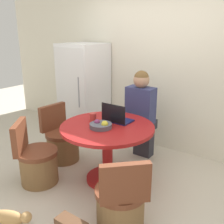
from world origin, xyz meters
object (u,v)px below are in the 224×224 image
at_px(cat, 10,217).
at_px(fruit_bowl, 101,125).
at_px(chair_near_left_corner, 37,163).
at_px(laptop, 117,118).
at_px(chair_left_side, 62,143).
at_px(chair_near_right_corner, 121,206).
at_px(person_seated, 142,111).
at_px(dining_table, 107,141).
at_px(refrigerator, 84,91).

bearing_deg(cat, fruit_bowl, 49.02).
height_order(chair_near_left_corner, laptop, laptop).
bearing_deg(chair_left_side, fruit_bowl, -96.72).
bearing_deg(chair_near_right_corner, person_seated, -112.21).
xyz_separation_m(person_seated, laptop, (-0.02, -0.61, 0.06)).
xyz_separation_m(chair_left_side, chair_near_left_corner, (0.19, -0.62, 0.00)).
xyz_separation_m(dining_table, chair_near_left_corner, (-0.70, -0.56, -0.28)).
bearing_deg(fruit_bowl, laptop, 84.05).
bearing_deg(laptop, chair_left_side, 7.58).
bearing_deg(chair_near_right_corner, chair_left_side, -69.41).
bearing_deg(dining_table, cat, -104.09).
xyz_separation_m(refrigerator, fruit_bowl, (1.21, -1.07, -0.04)).
bearing_deg(laptop, refrigerator, -32.36).
bearing_deg(dining_table, chair_left_side, 175.91).
bearing_deg(chair_near_left_corner, dining_table, -90.00).
bearing_deg(chair_left_side, person_seated, -47.48).
relative_size(person_seated, fruit_bowl, 4.99).
relative_size(dining_table, chair_near_left_corner, 1.41).
height_order(chair_near_left_corner, fruit_bowl, fruit_bowl).
xyz_separation_m(dining_table, chair_near_right_corner, (0.63, -0.64, -0.28)).
distance_m(refrigerator, chair_left_side, 1.11).
distance_m(refrigerator, person_seated, 1.27).
distance_m(refrigerator, laptop, 1.46).
bearing_deg(fruit_bowl, chair_left_side, 169.19).
distance_m(chair_near_left_corner, person_seated, 1.61).
distance_m(dining_table, laptop, 0.32).
bearing_deg(fruit_bowl, person_seated, 86.67).
bearing_deg(cat, refrigerator, 86.15).
xyz_separation_m(chair_near_right_corner, laptop, (-0.62, 0.82, 0.54)).
height_order(chair_left_side, chair_near_left_corner, same).
relative_size(chair_left_side, fruit_bowl, 3.06).
bearing_deg(person_seated, laptop, 87.91).
bearing_deg(person_seated, chair_left_side, 38.43).
xyz_separation_m(laptop, fruit_bowl, (-0.03, -0.29, -0.02)).
height_order(chair_near_left_corner, person_seated, person_seated).
relative_size(dining_table, chair_left_side, 1.41).
relative_size(chair_near_right_corner, chair_left_side, 1.00).
bearing_deg(laptop, dining_table, 86.24).
bearing_deg(fruit_bowl, dining_table, 80.19).
bearing_deg(fruit_bowl, cat, -104.47).
distance_m(chair_left_side, laptop, 1.06).
distance_m(chair_near_right_corner, laptop, 1.16).
bearing_deg(chair_near_right_corner, cat, -12.41).
xyz_separation_m(chair_near_left_corner, cat, (0.39, -0.67, -0.19)).
bearing_deg(refrigerator, cat, -67.35).
xyz_separation_m(refrigerator, chair_near_left_corner, (0.52, -1.52, -0.56)).
bearing_deg(refrigerator, fruit_bowl, -41.58).
bearing_deg(chair_left_side, dining_table, -90.00).
distance_m(chair_near_right_corner, chair_near_left_corner, 1.33).
height_order(refrigerator, chair_left_side, refrigerator).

